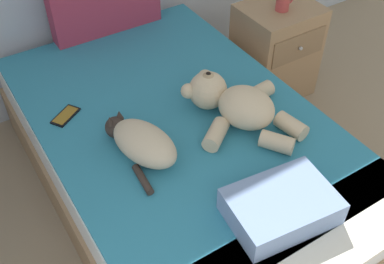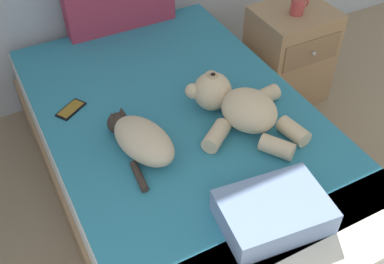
% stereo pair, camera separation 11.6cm
% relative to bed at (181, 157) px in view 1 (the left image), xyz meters
% --- Properties ---
extents(bed, '(1.27, 2.01, 0.50)m').
position_rel_bed_xyz_m(bed, '(0.00, 0.00, 0.00)').
color(bed, '#9E7A56').
rests_on(bed, ground_plane).
extents(cat, '(0.27, 0.44, 0.15)m').
position_rel_bed_xyz_m(cat, '(-0.25, -0.11, 0.33)').
color(cat, '#C6B293').
rests_on(cat, bed).
extents(teddy_bear, '(0.51, 0.62, 0.20)m').
position_rel_bed_xyz_m(teddy_bear, '(0.23, -0.13, 0.34)').
color(teddy_bear, beige).
rests_on(teddy_bear, bed).
extents(cell_phone, '(0.16, 0.14, 0.01)m').
position_rel_bed_xyz_m(cell_phone, '(-0.45, 0.31, 0.26)').
color(cell_phone, black).
rests_on(cell_phone, bed).
extents(throw_pillow, '(0.43, 0.32, 0.11)m').
position_rel_bed_xyz_m(throw_pillow, '(0.04, -0.68, 0.31)').
color(throw_pillow, '#728CB7').
rests_on(throw_pillow, bed).
extents(nightstand, '(0.47, 0.42, 0.62)m').
position_rel_bed_xyz_m(nightstand, '(0.97, 0.43, 0.06)').
color(nightstand, '#9E7A56').
rests_on(nightstand, ground_plane).
extents(mug, '(0.12, 0.08, 0.09)m').
position_rel_bed_xyz_m(mug, '(0.96, 0.41, 0.42)').
color(mug, '#B23F3F').
rests_on(mug, nightstand).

